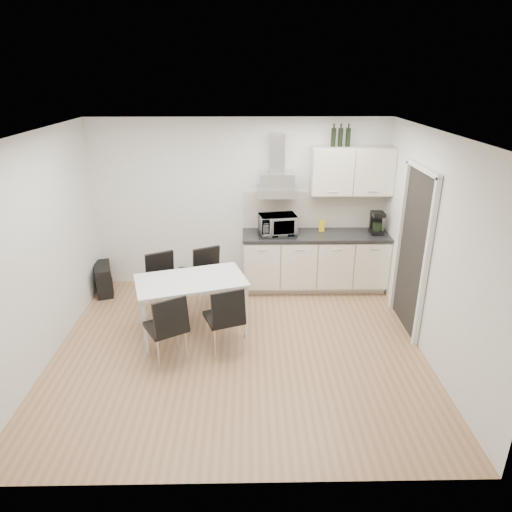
{
  "coord_description": "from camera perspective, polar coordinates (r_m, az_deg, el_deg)",
  "views": [
    {
      "loc": [
        0.12,
        -4.83,
        3.19
      ],
      "look_at": [
        0.22,
        0.35,
        1.1
      ],
      "focal_mm": 32.0,
      "sensor_mm": 36.0,
      "label": 1
    }
  ],
  "objects": [
    {
      "name": "ground",
      "position": [
        5.79,
        -2.12,
        -11.5
      ],
      "size": [
        4.5,
        4.5,
        0.0
      ],
      "primitive_type": "plane",
      "color": "tan",
      "rests_on": "ground"
    },
    {
      "name": "wall_back",
      "position": [
        7.09,
        -2.0,
        6.48
      ],
      "size": [
        4.5,
        0.1,
        2.6
      ],
      "primitive_type": "cube",
      "color": "white",
      "rests_on": "ground"
    },
    {
      "name": "wall_front",
      "position": [
        3.41,
        -3.0,
        -11.82
      ],
      "size": [
        4.5,
        0.1,
        2.6
      ],
      "primitive_type": "cube",
      "color": "white",
      "rests_on": "ground"
    },
    {
      "name": "wall_left",
      "position": [
        5.7,
        -25.55,
        0.37
      ],
      "size": [
        0.1,
        4.0,
        2.6
      ],
      "primitive_type": "cube",
      "color": "white",
      "rests_on": "ground"
    },
    {
      "name": "wall_right",
      "position": [
        5.6,
        21.34,
        0.68
      ],
      "size": [
        0.1,
        4.0,
        2.6
      ],
      "primitive_type": "cube",
      "color": "white",
      "rests_on": "ground"
    },
    {
      "name": "ceiling",
      "position": [
        4.87,
        -2.56,
        14.97
      ],
      "size": [
        4.5,
        4.5,
        0.0
      ],
      "primitive_type": "plane",
      "color": "white",
      "rests_on": "wall_back"
    },
    {
      "name": "doorway",
      "position": [
        6.15,
        18.87,
        0.37
      ],
      "size": [
        0.08,
        1.04,
        2.1
      ],
      "primitive_type": "cube",
      "color": "white",
      "rests_on": "ground"
    },
    {
      "name": "kitchenette",
      "position": [
        7.06,
        7.71,
        2.22
      ],
      "size": [
        2.22,
        0.64,
        2.52
      ],
      "color": "beige",
      "rests_on": "ground"
    },
    {
      "name": "dining_table",
      "position": [
        5.89,
        -8.13,
        -3.66
      ],
      "size": [
        1.53,
        1.14,
        0.75
      ],
      "rotation": [
        0.0,
        0.0,
        0.29
      ],
      "color": "white",
      "rests_on": "ground"
    },
    {
      "name": "chair_far_left",
      "position": [
        6.45,
        -11.29,
        -3.72
      ],
      "size": [
        0.62,
        0.64,
        0.88
      ],
      "primitive_type": null,
      "rotation": [
        0.0,
        0.0,
        3.61
      ],
      "color": "black",
      "rests_on": "ground"
    },
    {
      "name": "chair_far_right",
      "position": [
        6.54,
        -5.51,
        -3.03
      ],
      "size": [
        0.62,
        0.64,
        0.88
      ],
      "primitive_type": null,
      "rotation": [
        0.0,
        0.0,
        3.6
      ],
      "color": "black",
      "rests_on": "ground"
    },
    {
      "name": "chair_near_left",
      "position": [
        5.46,
        -11.2,
        -8.78
      ],
      "size": [
        0.63,
        0.65,
        0.88
      ],
      "primitive_type": null,
      "rotation": [
        0.0,
        0.0,
        0.54
      ],
      "color": "black",
      "rests_on": "ground"
    },
    {
      "name": "chair_near_right",
      "position": [
        5.55,
        -4.05,
        -7.78
      ],
      "size": [
        0.59,
        0.62,
        0.88
      ],
      "primitive_type": null,
      "rotation": [
        0.0,
        0.0,
        0.36
      ],
      "color": "black",
      "rests_on": "ground"
    },
    {
      "name": "guitar_amp",
      "position": [
        7.43,
        -18.49,
        -2.73
      ],
      "size": [
        0.4,
        0.59,
        0.46
      ],
      "rotation": [
        0.0,
        0.0,
        0.32
      ],
      "color": "black",
      "rests_on": "ground"
    },
    {
      "name": "floor_speaker",
      "position": [
        7.47,
        -9.0,
        -2.51
      ],
      "size": [
        0.17,
        0.15,
        0.26
      ],
      "primitive_type": "cube",
      "rotation": [
        0.0,
        0.0,
        -0.06
      ],
      "color": "black",
      "rests_on": "ground"
    }
  ]
}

